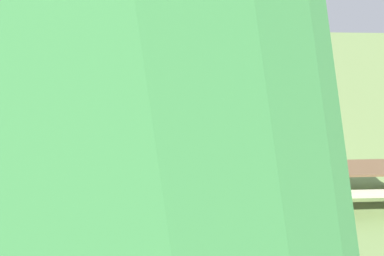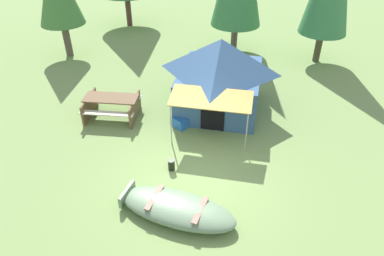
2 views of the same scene
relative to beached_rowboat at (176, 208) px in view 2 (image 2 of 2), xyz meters
The scene contains 6 objects.
ground_plane 1.37m from the beached_rowboat, 89.01° to the left, with size 80.00×80.00×0.00m, color #73914E.
beached_rowboat is the anchor object (origin of this frame).
canvas_cabin_tent 5.32m from the beached_rowboat, 92.74° to the left, with size 3.22×4.33×2.54m.
picnic_table 5.02m from the beached_rowboat, 135.35° to the left, with size 2.03×1.76×0.75m.
cooler_box 3.78m from the beached_rowboat, 107.32° to the left, with size 0.45×0.40×0.36m, color blue.
fuel_can 1.67m from the beached_rowboat, 114.38° to the left, with size 0.19×0.19×0.32m, color black.
Camera 2 is at (2.13, -6.96, 6.71)m, focal length 33.55 mm.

